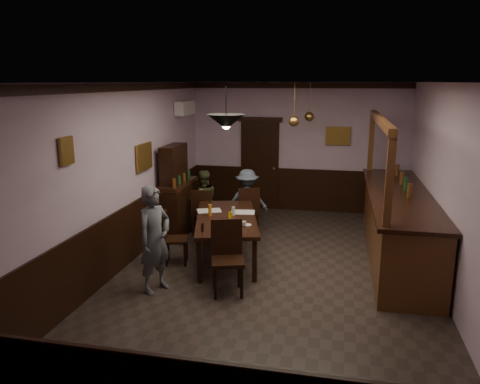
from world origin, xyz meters
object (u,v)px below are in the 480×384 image
(chair_side, at_px, (171,235))
(pendant_iron, at_px, (226,122))
(coffee_cup, at_px, (244,224))
(person_standing, at_px, (155,239))
(person_seated_left, at_px, (203,201))
(pendant_brass_mid, at_px, (294,121))
(person_seated_right, at_px, (247,200))
(pendant_brass_far, at_px, (309,117))
(sideboard, at_px, (177,198))
(dining_table, at_px, (226,220))
(bar_counter, at_px, (397,223))
(chair_near, at_px, (227,253))
(chair_far_right, at_px, (248,209))
(soda_can, at_px, (230,215))
(chair_far_left, at_px, (202,210))

(chair_side, height_order, pendant_iron, pendant_iron)
(coffee_cup, bearing_deg, person_standing, -153.02)
(chair_side, relative_size, pendant_iron, 1.34)
(person_seated_left, distance_m, pendant_brass_mid, 2.47)
(person_seated_right, xyz_separation_m, pendant_brass_far, (1.15, 0.81, 1.66))
(sideboard, bearing_deg, person_standing, -77.04)
(dining_table, bearing_deg, bar_counter, 12.94)
(chair_near, distance_m, sideboard, 2.94)
(chair_far_right, xyz_separation_m, coffee_cup, (0.29, -1.83, 0.26))
(person_seated_right, relative_size, soda_can, 10.67)
(person_standing, distance_m, person_seated_right, 3.18)
(bar_counter, height_order, pendant_iron, pendant_iron)
(pendant_brass_far, bearing_deg, bar_counter, -46.13)
(person_seated_left, height_order, soda_can, person_seated_left)
(pendant_brass_far, bearing_deg, sideboard, -153.42)
(bar_counter, bearing_deg, chair_near, -142.98)
(chair_side, distance_m, person_seated_left, 1.82)
(chair_far_left, xyz_separation_m, person_seated_right, (0.81, 0.50, 0.12))
(chair_side, bearing_deg, dining_table, -77.69)
(person_seated_left, relative_size, bar_counter, 0.29)
(sideboard, distance_m, pendant_brass_mid, 2.80)
(pendant_brass_far, bearing_deg, chair_near, -103.33)
(chair_near, height_order, coffee_cup, chair_near)
(chair_far_right, xyz_separation_m, person_seated_right, (-0.08, 0.27, 0.10))
(dining_table, distance_m, pendant_brass_far, 3.15)
(chair_near, height_order, soda_can, chair_near)
(person_seated_right, distance_m, sideboard, 1.43)
(chair_near, bearing_deg, pendant_iron, 86.37)
(chair_far_right, distance_m, pendant_brass_far, 2.33)
(person_seated_left, bearing_deg, bar_counter, 140.24)
(bar_counter, bearing_deg, coffee_cup, -155.10)
(dining_table, xyz_separation_m, sideboard, (-1.31, 1.17, 0.03))
(chair_side, distance_m, bar_counter, 3.89)
(chair_side, xyz_separation_m, person_seated_right, (0.89, 2.04, 0.15))
(chair_far_right, bearing_deg, dining_table, 65.69)
(coffee_cup, bearing_deg, dining_table, 115.76)
(chair_far_right, relative_size, chair_near, 0.92)
(person_seated_left, bearing_deg, pendant_brass_mid, 145.66)
(bar_counter, bearing_deg, chair_far_right, 166.23)
(chair_far_left, distance_m, person_seated_right, 0.96)
(person_seated_left, xyz_separation_m, soda_can, (0.92, -1.50, 0.18))
(soda_can, bearing_deg, chair_far_right, 88.93)
(dining_table, distance_m, coffee_cup, 0.65)
(chair_far_right, relative_size, person_seated_right, 0.77)
(chair_far_right, bearing_deg, pendant_iron, 73.03)
(chair_far_right, height_order, pendant_brass_mid, pendant_brass_mid)
(chair_far_right, distance_m, person_seated_left, 0.95)
(soda_can, distance_m, pendant_brass_far, 3.14)
(person_seated_right, bearing_deg, coffee_cup, 91.94)
(chair_side, height_order, person_standing, person_standing)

